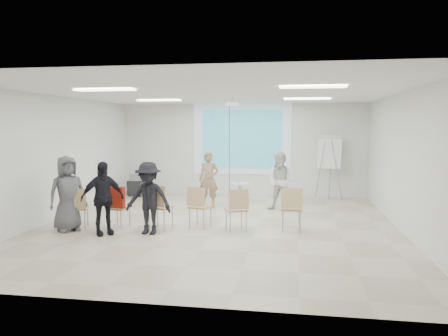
# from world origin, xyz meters

# --- Properties ---
(floor) EXTENTS (8.00, 9.00, 0.10)m
(floor) POSITION_xyz_m (0.00, 0.00, -0.05)
(floor) COLOR beige
(floor) RESTS_ON ground
(ceiling) EXTENTS (8.00, 9.00, 0.10)m
(ceiling) POSITION_xyz_m (0.00, 0.00, 3.05)
(ceiling) COLOR white
(ceiling) RESTS_ON wall_back
(wall_back) EXTENTS (8.00, 0.10, 3.00)m
(wall_back) POSITION_xyz_m (0.00, 4.55, 1.50)
(wall_back) COLOR silver
(wall_back) RESTS_ON floor
(wall_left) EXTENTS (0.10, 9.00, 3.00)m
(wall_left) POSITION_xyz_m (-4.05, 0.00, 1.50)
(wall_left) COLOR silver
(wall_left) RESTS_ON floor
(wall_right) EXTENTS (0.10, 9.00, 3.00)m
(wall_right) POSITION_xyz_m (4.05, 0.00, 1.50)
(wall_right) COLOR silver
(wall_right) RESTS_ON floor
(projection_halo) EXTENTS (3.20, 0.01, 2.30)m
(projection_halo) POSITION_xyz_m (0.00, 4.49, 1.85)
(projection_halo) COLOR silver
(projection_halo) RESTS_ON wall_back
(projection_image) EXTENTS (2.60, 0.01, 1.90)m
(projection_image) POSITION_xyz_m (0.00, 4.47, 1.85)
(projection_image) COLOR teal
(projection_image) RESTS_ON wall_back
(pedestal_table) EXTENTS (0.60, 0.60, 0.67)m
(pedestal_table) POSITION_xyz_m (0.18, 2.62, 0.37)
(pedestal_table) COLOR white
(pedestal_table) RESTS_ON floor
(player_left) EXTENTS (0.67, 0.48, 1.76)m
(player_left) POSITION_xyz_m (-0.67, 2.27, 0.88)
(player_left) COLOR #A18162
(player_left) RESTS_ON floor
(player_right) EXTENTS (1.01, 0.90, 1.76)m
(player_right) POSITION_xyz_m (1.35, 2.04, 0.88)
(player_right) COLOR white
(player_right) RESTS_ON floor
(controller_left) EXTENTS (0.04, 0.12, 0.04)m
(controller_left) POSITION_xyz_m (-0.49, 2.52, 1.16)
(controller_left) COLOR silver
(controller_left) RESTS_ON player_left
(controller_right) EXTENTS (0.08, 0.13, 0.04)m
(controller_right) POSITION_xyz_m (1.17, 2.29, 1.19)
(controller_right) COLOR silver
(controller_right) RESTS_ON player_right
(chair_far_left) EXTENTS (0.54, 0.56, 0.91)m
(chair_far_left) POSITION_xyz_m (-3.01, -0.83, 0.54)
(chair_far_left) COLOR tan
(chair_far_left) RESTS_ON floor
(chair_left_mid) EXTENTS (0.50, 0.52, 0.88)m
(chair_left_mid) POSITION_xyz_m (-2.19, -0.59, 0.52)
(chair_left_mid) COLOR tan
(chair_left_mid) RESTS_ON floor
(chair_left_inner) EXTENTS (0.56, 0.58, 0.99)m
(chair_left_inner) POSITION_xyz_m (-1.21, -0.63, 0.59)
(chair_left_inner) COLOR tan
(chair_left_inner) RESTS_ON floor
(chair_center) EXTENTS (0.55, 0.57, 0.94)m
(chair_center) POSITION_xyz_m (-0.39, -0.32, 0.55)
(chair_center) COLOR tan
(chair_center) RESTS_ON floor
(chair_right_inner) EXTENTS (0.58, 0.60, 0.93)m
(chair_right_inner) POSITION_xyz_m (0.49, -0.50, 0.55)
(chair_right_inner) COLOR tan
(chair_right_inner) RESTS_ON floor
(chair_right_far) EXTENTS (0.47, 0.50, 0.96)m
(chair_right_far) POSITION_xyz_m (1.65, -0.29, 0.57)
(chair_right_far) COLOR tan
(chair_right_far) RESTS_ON floor
(red_jacket) EXTENTS (0.50, 0.21, 0.46)m
(red_jacket) POSITION_xyz_m (-2.18, -0.74, 0.72)
(red_jacket) COLOR #A52314
(red_jacket) RESTS_ON chair_left_mid
(laptop) EXTENTS (0.41, 0.33, 0.03)m
(laptop) POSITION_xyz_m (-1.19, -0.53, 0.53)
(laptop) COLOR black
(laptop) RESTS_ON chair_left_inner
(audience_left) EXTENTS (1.18, 1.14, 1.77)m
(audience_left) POSITION_xyz_m (-2.25, -1.19, 0.88)
(audience_left) COLOR black
(audience_left) RESTS_ON floor
(audience_mid) EXTENTS (1.16, 0.69, 1.73)m
(audience_mid) POSITION_xyz_m (-1.31, -1.00, 0.86)
(audience_mid) COLOR black
(audience_mid) RESTS_ON floor
(audience_outer) EXTENTS (1.04, 1.05, 1.83)m
(audience_outer) POSITION_xyz_m (-3.14, -0.99, 0.92)
(audience_outer) COLOR #5E5E63
(audience_outer) RESTS_ON floor
(flipchart_easel) EXTENTS (0.83, 0.65, 1.97)m
(flipchart_easel) POSITION_xyz_m (2.77, 4.06, 1.46)
(flipchart_easel) COLOR gray
(flipchart_easel) RESTS_ON floor
(av_cart) EXTENTS (0.53, 0.45, 0.72)m
(av_cart) POSITION_xyz_m (-3.37, 3.78, 0.33)
(av_cart) COLOR black
(av_cart) RESTS_ON floor
(ceiling_projector) EXTENTS (0.30, 0.25, 3.00)m
(ceiling_projector) POSITION_xyz_m (0.10, 1.49, 2.69)
(ceiling_projector) COLOR white
(ceiling_projector) RESTS_ON ceiling
(fluor_panel_nw) EXTENTS (1.20, 0.30, 0.02)m
(fluor_panel_nw) POSITION_xyz_m (-2.00, 2.00, 2.97)
(fluor_panel_nw) COLOR white
(fluor_panel_nw) RESTS_ON ceiling
(fluor_panel_ne) EXTENTS (1.20, 0.30, 0.02)m
(fluor_panel_ne) POSITION_xyz_m (2.00, 2.00, 2.97)
(fluor_panel_ne) COLOR white
(fluor_panel_ne) RESTS_ON ceiling
(fluor_panel_sw) EXTENTS (1.20, 0.30, 0.02)m
(fluor_panel_sw) POSITION_xyz_m (-2.00, -1.50, 2.97)
(fluor_panel_sw) COLOR white
(fluor_panel_sw) RESTS_ON ceiling
(fluor_panel_se) EXTENTS (1.20, 0.30, 0.02)m
(fluor_panel_se) POSITION_xyz_m (2.00, -1.50, 2.97)
(fluor_panel_se) COLOR white
(fluor_panel_se) RESTS_ON ceiling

